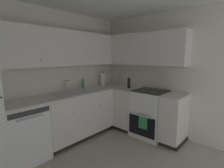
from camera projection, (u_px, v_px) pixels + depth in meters
wall_back at (46, 77)px, 3.09m from camera, size 3.53×0.05×2.40m
wall_right at (181, 76)px, 3.21m from camera, size 0.05×3.64×2.40m
dishwasher at (23, 133)px, 2.57m from camera, size 0.60×0.63×0.87m
lower_cabinets_back at (77, 115)px, 3.31m from camera, size 1.39×0.62×0.87m
countertop_back at (76, 93)px, 3.24m from camera, size 2.60×0.60×0.03m
lower_cabinets_right at (147, 113)px, 3.43m from camera, size 0.62×1.38×0.87m
countertop_right at (148, 92)px, 3.35m from camera, size 0.60×1.38×0.03m
oven_range at (150, 113)px, 3.39m from camera, size 0.68×0.62×1.05m
upper_cabinets_back at (63, 48)px, 3.08m from camera, size 2.28×0.34×0.63m
upper_cabinets_right at (140, 49)px, 3.52m from camera, size 0.32×1.93×0.63m
sink at (73, 95)px, 3.15m from camera, size 0.66×0.40×0.10m
faucet at (66, 85)px, 3.26m from camera, size 0.07×0.16×0.22m
soap_bottle at (83, 84)px, 3.57m from camera, size 0.05×0.05×0.21m
paper_towel_roll at (103, 79)px, 3.97m from camera, size 0.11×0.11×0.34m
oil_bottle at (129, 83)px, 3.63m from camera, size 0.06×0.06×0.23m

